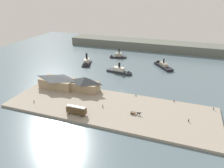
{
  "coord_description": "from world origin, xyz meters",
  "views": [
    {
      "loc": [
        34.49,
        -112.66,
        57.48
      ],
      "look_at": [
        -7.71,
        4.34,
        2.0
      ],
      "focal_mm": 33.92,
      "sensor_mm": 36.0,
      "label": 1
    }
  ],
  "objects_px": {
    "ferry_moored_east": "(86,63)",
    "pedestrian_near_east_shed": "(67,113)",
    "ferry_shed_east_terminal": "(58,81)",
    "horse_cart": "(135,113)",
    "ferry_approaching_west": "(121,71)",
    "pedestrian_near_cart": "(34,101)",
    "pedestrian_by_tram": "(189,120)",
    "mooring_post_center_east": "(174,101)",
    "pedestrian_standing_center": "(103,106)",
    "ferry_moored_west": "(116,56)",
    "pedestrian_at_waters_edge": "(214,109)",
    "ferry_mid_harbor": "(162,65)",
    "mooring_post_west": "(136,95)",
    "street_tram": "(76,110)",
    "ferry_shed_west_terminal": "(85,84)"
  },
  "relations": [
    {
      "from": "pedestrian_near_east_shed",
      "to": "mooring_post_center_east",
      "type": "bearing_deg",
      "value": 32.38
    },
    {
      "from": "horse_cart",
      "to": "ferry_moored_east",
      "type": "height_order",
      "value": "ferry_moored_east"
    },
    {
      "from": "pedestrian_near_east_shed",
      "to": "pedestrian_near_cart",
      "type": "xyz_separation_m",
      "value": [
        -22.97,
        3.88,
        0.05
      ]
    },
    {
      "from": "street_tram",
      "to": "pedestrian_near_east_shed",
      "type": "height_order",
      "value": "street_tram"
    },
    {
      "from": "horse_cart",
      "to": "ferry_moored_west",
      "type": "distance_m",
      "value": 99.99
    },
    {
      "from": "pedestrian_near_east_shed",
      "to": "ferry_moored_west",
      "type": "bearing_deg",
      "value": 95.01
    },
    {
      "from": "pedestrian_near_cart",
      "to": "mooring_post_center_east",
      "type": "height_order",
      "value": "pedestrian_near_cart"
    },
    {
      "from": "ferry_shed_west_terminal",
      "to": "mooring_post_center_east",
      "type": "height_order",
      "value": "ferry_shed_west_terminal"
    },
    {
      "from": "horse_cart",
      "to": "mooring_post_center_east",
      "type": "relative_size",
      "value": 6.01
    },
    {
      "from": "ferry_shed_west_terminal",
      "to": "pedestrian_by_tram",
      "type": "height_order",
      "value": "ferry_shed_west_terminal"
    },
    {
      "from": "ferry_moored_east",
      "to": "pedestrian_near_east_shed",
      "type": "bearing_deg",
      "value": -70.76
    },
    {
      "from": "ferry_shed_east_terminal",
      "to": "horse_cart",
      "type": "distance_m",
      "value": 55.66
    },
    {
      "from": "ferry_shed_west_terminal",
      "to": "horse_cart",
      "type": "relative_size",
      "value": 3.05
    },
    {
      "from": "mooring_post_center_east",
      "to": "ferry_mid_harbor",
      "type": "bearing_deg",
      "value": 103.78
    },
    {
      "from": "pedestrian_at_waters_edge",
      "to": "ferry_mid_harbor",
      "type": "height_order",
      "value": "ferry_mid_harbor"
    },
    {
      "from": "pedestrian_near_east_shed",
      "to": "pedestrian_by_tram",
      "type": "bearing_deg",
      "value": 13.24
    },
    {
      "from": "pedestrian_standing_center",
      "to": "ferry_mid_harbor",
      "type": "distance_m",
      "value": 81.49
    },
    {
      "from": "pedestrian_standing_center",
      "to": "pedestrian_at_waters_edge",
      "type": "xyz_separation_m",
      "value": [
        54.38,
        16.92,
        -0.05
      ]
    },
    {
      "from": "pedestrian_near_cart",
      "to": "pedestrian_by_tram",
      "type": "relative_size",
      "value": 1.0
    },
    {
      "from": "street_tram",
      "to": "ferry_shed_east_terminal",
      "type": "bearing_deg",
      "value": 137.36
    },
    {
      "from": "pedestrian_standing_center",
      "to": "ferry_moored_west",
      "type": "distance_m",
      "value": 93.18
    },
    {
      "from": "pedestrian_by_tram",
      "to": "ferry_moored_west",
      "type": "bearing_deg",
      "value": 126.49
    },
    {
      "from": "mooring_post_west",
      "to": "mooring_post_center_east",
      "type": "distance_m",
      "value": 21.36
    },
    {
      "from": "pedestrian_standing_center",
      "to": "ferry_moored_east",
      "type": "height_order",
      "value": "ferry_moored_east"
    },
    {
      "from": "pedestrian_by_tram",
      "to": "street_tram",
      "type": "bearing_deg",
      "value": -166.97
    },
    {
      "from": "street_tram",
      "to": "ferry_approaching_west",
      "type": "height_order",
      "value": "ferry_approaching_west"
    },
    {
      "from": "pedestrian_near_east_shed",
      "to": "ferry_moored_east",
      "type": "height_order",
      "value": "ferry_moored_east"
    },
    {
      "from": "pedestrian_by_tram",
      "to": "ferry_moored_west",
      "type": "xyz_separation_m",
      "value": [
        -65.74,
        88.88,
        -0.59
      ]
    },
    {
      "from": "pedestrian_near_east_shed",
      "to": "pedestrian_standing_center",
      "type": "relative_size",
      "value": 0.9
    },
    {
      "from": "street_tram",
      "to": "ferry_moored_west",
      "type": "height_order",
      "value": "ferry_moored_west"
    },
    {
      "from": "ferry_shed_west_terminal",
      "to": "pedestrian_standing_center",
      "type": "xyz_separation_m",
      "value": [
        17.37,
        -14.83,
        -3.8
      ]
    },
    {
      "from": "ferry_shed_west_terminal",
      "to": "mooring_post_center_east",
      "type": "bearing_deg",
      "value": 4.51
    },
    {
      "from": "pedestrian_near_cart",
      "to": "ferry_mid_harbor",
      "type": "height_order",
      "value": "ferry_mid_harbor"
    },
    {
      "from": "horse_cart",
      "to": "pedestrian_by_tram",
      "type": "height_order",
      "value": "horse_cart"
    },
    {
      "from": "pedestrian_near_east_shed",
      "to": "ferry_moored_east",
      "type": "relative_size",
      "value": 0.08
    },
    {
      "from": "ferry_approaching_west",
      "to": "ferry_moored_east",
      "type": "relative_size",
      "value": 1.12
    },
    {
      "from": "pedestrian_near_cart",
      "to": "ferry_mid_harbor",
      "type": "relative_size",
      "value": 0.08
    },
    {
      "from": "horse_cart",
      "to": "ferry_moored_west",
      "type": "bearing_deg",
      "value": 114.15
    },
    {
      "from": "mooring_post_center_east",
      "to": "ferry_moored_east",
      "type": "xyz_separation_m",
      "value": [
        -74.52,
        42.97,
        -0.12
      ]
    },
    {
      "from": "ferry_shed_west_terminal",
      "to": "mooring_post_west",
      "type": "height_order",
      "value": "ferry_shed_west_terminal"
    },
    {
      "from": "street_tram",
      "to": "mooring_post_center_east",
      "type": "height_order",
      "value": "street_tram"
    },
    {
      "from": "pedestrian_near_east_shed",
      "to": "ferry_moored_west",
      "type": "height_order",
      "value": "ferry_moored_west"
    },
    {
      "from": "horse_cart",
      "to": "ferry_approaching_west",
      "type": "height_order",
      "value": "ferry_approaching_west"
    },
    {
      "from": "street_tram",
      "to": "pedestrian_standing_center",
      "type": "distance_m",
      "value": 14.42
    },
    {
      "from": "ferry_shed_west_terminal",
      "to": "street_tram",
      "type": "relative_size",
      "value": 1.64
    },
    {
      "from": "pedestrian_at_waters_edge",
      "to": "ferry_mid_harbor",
      "type": "distance_m",
      "value": 71.06
    },
    {
      "from": "pedestrian_standing_center",
      "to": "ferry_moored_west",
      "type": "bearing_deg",
      "value": 104.36
    },
    {
      "from": "pedestrian_near_east_shed",
      "to": "mooring_post_west",
      "type": "distance_m",
      "value": 40.91
    },
    {
      "from": "ferry_shed_east_terminal",
      "to": "pedestrian_near_cart",
      "type": "distance_m",
      "value": 21.96
    },
    {
      "from": "horse_cart",
      "to": "ferry_approaching_west",
      "type": "relative_size",
      "value": 0.25
    }
  ]
}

